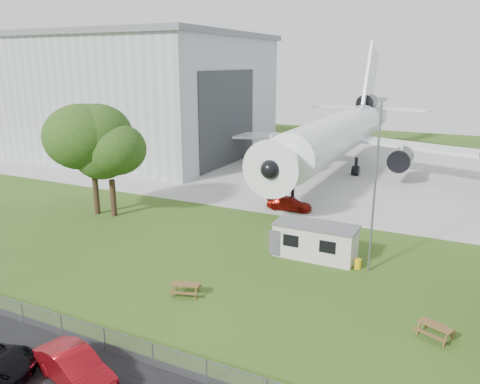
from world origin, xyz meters
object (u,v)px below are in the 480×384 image
at_px(site_cabin, 315,241).
at_px(picnic_east, 434,337).
at_px(car_centre_sedan, 75,368).
at_px(hangar, 122,93).
at_px(picnic_west, 186,295).
at_px(airliner, 338,133).

distance_m(site_cabin, picnic_east, 11.90).
height_order(site_cabin, car_centre_sedan, site_cabin).
distance_m(hangar, car_centre_sedan, 60.92).
height_order(site_cabin, picnic_west, site_cabin).
bearing_deg(site_cabin, car_centre_sedan, -106.40).
bearing_deg(site_cabin, airliner, 101.77).
relative_size(hangar, picnic_east, 23.89).
relative_size(site_cabin, picnic_east, 3.76).
xyz_separation_m(hangar, picnic_west, (36.43, -38.60, -9.41)).
height_order(hangar, site_cabin, hangar).
relative_size(picnic_east, car_centre_sedan, 0.38).
xyz_separation_m(hangar, car_centre_sedan, (36.47, -48.03, -8.62)).
xyz_separation_m(site_cabin, picnic_west, (-5.59, -9.43, -1.31)).
relative_size(airliner, picnic_east, 26.52).
xyz_separation_m(picnic_west, picnic_east, (14.64, 1.82, 0.00)).
height_order(hangar, car_centre_sedan, hangar).
distance_m(site_cabin, picnic_west, 11.04).
height_order(picnic_west, car_centre_sedan, car_centre_sedan).
distance_m(hangar, site_cabin, 51.79).
xyz_separation_m(picnic_west, car_centre_sedan, (0.04, -9.43, 0.79)).
height_order(airliner, picnic_west, airliner).
distance_m(hangar, picnic_west, 53.90).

